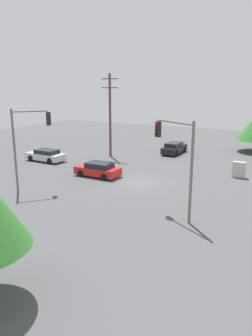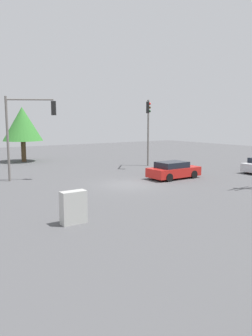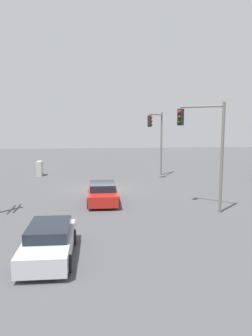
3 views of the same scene
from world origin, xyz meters
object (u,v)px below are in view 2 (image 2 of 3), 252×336
traffic_signal_main (148,122)px  electrical_cabinet (73,207)px  sedan_red (173,170)px  traffic_signal_cross (26,124)px

traffic_signal_main → electrical_cabinet: size_ratio=4.50×
sedan_red → traffic_signal_cross: 11.93m
traffic_signal_main → electrical_cabinet: bearing=-8.9°
traffic_signal_cross → sedan_red: bearing=0.5°
sedan_red → electrical_cabinet: bearing=-62.1°
traffic_signal_main → traffic_signal_cross: bearing=-47.1°
electrical_cabinet → sedan_red: bearing=27.9°
sedan_red → electrical_cabinet: (-11.67, -6.17, 0.08)m
sedan_red → traffic_signal_main: size_ratio=0.64×
sedan_red → electrical_cabinet: electrical_cabinet is taller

